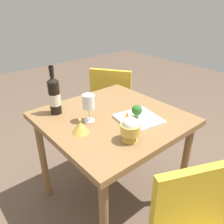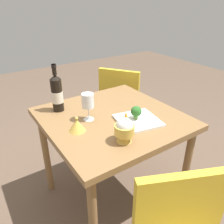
% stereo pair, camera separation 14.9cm
% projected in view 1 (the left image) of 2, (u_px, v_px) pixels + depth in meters
% --- Properties ---
extents(ground_plane, '(8.00, 8.00, 0.00)m').
position_uv_depth(ground_plane, '(112.00, 197.00, 1.84)').
color(ground_plane, brown).
extents(dining_table, '(0.86, 0.86, 0.75)m').
position_uv_depth(dining_table, '(112.00, 128.00, 1.54)').
color(dining_table, olive).
rests_on(dining_table, ground_plane).
extents(chair_by_wall, '(0.56, 0.56, 0.85)m').
position_uv_depth(chair_by_wall, '(112.00, 98.00, 2.31)').
color(chair_by_wall, gold).
rests_on(chair_by_wall, ground_plane).
extents(wine_bottle, '(0.08, 0.08, 0.33)m').
position_uv_depth(wine_bottle, '(54.00, 96.00, 1.48)').
color(wine_bottle, black).
rests_on(wine_bottle, dining_table).
extents(wine_glass, '(0.08, 0.08, 0.18)m').
position_uv_depth(wine_glass, '(89.00, 102.00, 1.39)').
color(wine_glass, white).
rests_on(wine_glass, dining_table).
extents(rice_bowl, '(0.11, 0.11, 0.14)m').
position_uv_depth(rice_bowl, '(130.00, 129.00, 1.22)').
color(rice_bowl, gold).
rests_on(rice_bowl, dining_table).
extents(rice_bowl_lid, '(0.10, 0.10, 0.09)m').
position_uv_depth(rice_bowl_lid, '(80.00, 127.00, 1.30)').
color(rice_bowl_lid, gold).
rests_on(rice_bowl_lid, dining_table).
extents(serving_plate, '(0.29, 0.29, 0.02)m').
position_uv_depth(serving_plate, '(139.00, 119.00, 1.45)').
color(serving_plate, white).
rests_on(serving_plate, dining_table).
extents(broccoli_floret, '(0.07, 0.07, 0.09)m').
position_uv_depth(broccoli_floret, '(137.00, 110.00, 1.43)').
color(broccoli_floret, '#729E4C').
rests_on(broccoli_floret, serving_plate).
extents(carrot_garnish_left, '(0.03, 0.03, 0.06)m').
position_uv_depth(carrot_garnish_left, '(127.00, 115.00, 1.42)').
color(carrot_garnish_left, orange).
rests_on(carrot_garnish_left, serving_plate).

